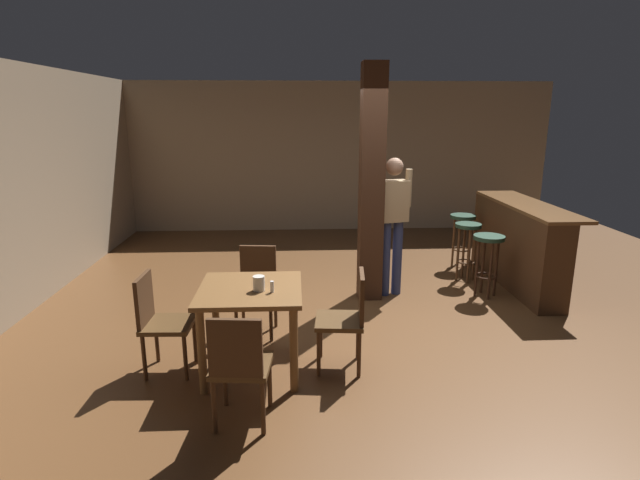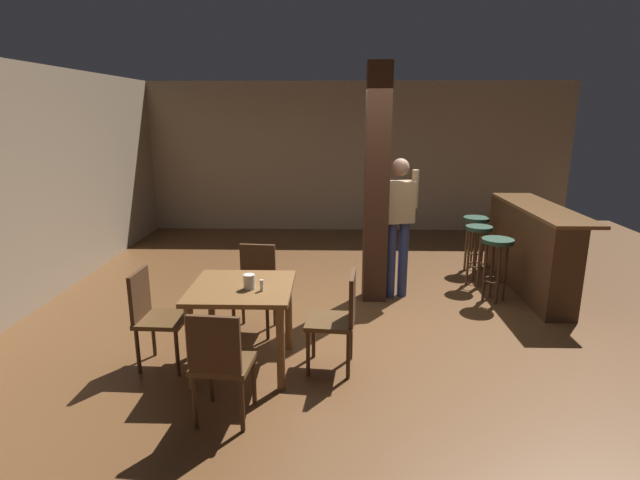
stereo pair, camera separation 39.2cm
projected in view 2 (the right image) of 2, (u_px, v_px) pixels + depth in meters
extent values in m
plane|color=brown|center=(375.00, 322.00, 5.50)|extent=(10.80, 10.80, 0.00)
cube|color=gray|center=(358.00, 157.00, 9.51)|extent=(8.00, 0.10, 2.80)
cube|color=#382114|center=(377.00, 186.00, 5.86)|extent=(0.28, 0.28, 2.80)
cube|color=brown|center=(242.00, 288.00, 4.35)|extent=(0.88, 0.88, 0.04)
cylinder|color=brown|center=(288.00, 313.00, 4.80)|extent=(0.07, 0.07, 0.74)
cylinder|color=brown|center=(212.00, 312.00, 4.82)|extent=(0.07, 0.07, 0.74)
cylinder|color=brown|center=(281.00, 349.00, 4.08)|extent=(0.07, 0.07, 0.74)
cylinder|color=brown|center=(191.00, 348.00, 4.10)|extent=(0.07, 0.07, 0.74)
cube|color=#4C3319|center=(330.00, 321.00, 4.42)|extent=(0.46, 0.46, 0.04)
cube|color=#422816|center=(352.00, 299.00, 4.34)|extent=(0.07, 0.38, 0.45)
cylinder|color=#422816|center=(308.00, 353.00, 4.33)|extent=(0.04, 0.04, 0.43)
cylinder|color=#422816|center=(314.00, 335.00, 4.66)|extent=(0.04, 0.04, 0.43)
cylinder|color=#422816|center=(348.00, 355.00, 4.28)|extent=(0.04, 0.04, 0.43)
cylinder|color=#422816|center=(351.00, 337.00, 4.62)|extent=(0.04, 0.04, 0.43)
cube|color=#4C3319|center=(254.00, 291.00, 5.16)|extent=(0.46, 0.46, 0.04)
cube|color=#422816|center=(258.00, 265.00, 5.29)|extent=(0.38, 0.07, 0.45)
cylinder|color=#422816|center=(267.00, 319.00, 5.03)|extent=(0.04, 0.04, 0.43)
cylinder|color=#422816|center=(234.00, 317.00, 5.07)|extent=(0.04, 0.04, 0.43)
cylinder|color=#422816|center=(275.00, 306.00, 5.36)|extent=(0.04, 0.04, 0.43)
cylinder|color=#422816|center=(243.00, 304.00, 5.40)|extent=(0.04, 0.04, 0.43)
cube|color=#4C3319|center=(163.00, 319.00, 4.46)|extent=(0.44, 0.44, 0.04)
cube|color=#422816|center=(140.00, 295.00, 4.41)|extent=(0.05, 0.38, 0.45)
cylinder|color=#422816|center=(190.00, 335.00, 4.67)|extent=(0.04, 0.04, 0.43)
cylinder|color=#422816|center=(177.00, 352.00, 4.33)|extent=(0.04, 0.04, 0.43)
cylinder|color=#422816|center=(153.00, 334.00, 4.69)|extent=(0.04, 0.04, 0.43)
cylinder|color=#422816|center=(138.00, 351.00, 4.36)|extent=(0.04, 0.04, 0.43)
cube|color=#4C3319|center=(224.00, 362.00, 3.70)|extent=(0.46, 0.46, 0.04)
cube|color=#422816|center=(214.00, 346.00, 3.46)|extent=(0.38, 0.07, 0.45)
cylinder|color=#422816|center=(211.00, 376.00, 3.94)|extent=(0.04, 0.04, 0.43)
cylinder|color=#422816|center=(254.00, 379.00, 3.90)|extent=(0.04, 0.04, 0.43)
cylinder|color=#422816|center=(195.00, 401.00, 3.61)|extent=(0.04, 0.04, 0.43)
cylinder|color=#422816|center=(242.00, 404.00, 3.57)|extent=(0.04, 0.04, 0.43)
cylinder|color=beige|center=(249.00, 282.00, 4.26)|extent=(0.10, 0.10, 0.13)
cylinder|color=silver|center=(262.00, 285.00, 4.21)|extent=(0.03, 0.03, 0.10)
cube|color=tan|center=(399.00, 202.00, 5.98)|extent=(0.38, 0.28, 0.50)
sphere|color=#997056|center=(401.00, 167.00, 5.88)|extent=(0.25, 0.25, 0.21)
cylinder|color=navy|center=(403.00, 259.00, 6.18)|extent=(0.15, 0.15, 0.95)
cylinder|color=navy|center=(391.00, 260.00, 6.15)|extent=(0.15, 0.15, 0.95)
cylinder|color=tan|center=(415.00, 189.00, 5.98)|extent=(0.10, 0.10, 0.46)
cylinder|color=tan|center=(384.00, 190.00, 5.90)|extent=(0.10, 0.10, 0.46)
cube|color=brown|center=(541.00, 208.00, 6.26)|extent=(0.56, 2.20, 0.04)
cube|color=#422816|center=(528.00, 250.00, 6.40)|extent=(0.36, 2.20, 1.05)
cylinder|color=#1E3828|center=(498.00, 241.00, 5.94)|extent=(0.37, 0.37, 0.05)
torus|color=#382114|center=(494.00, 280.00, 6.06)|extent=(0.26, 0.26, 0.02)
cylinder|color=#382114|center=(492.00, 269.00, 6.15)|extent=(0.03, 0.03, 0.73)
cylinder|color=#382114|center=(498.00, 275.00, 5.92)|extent=(0.03, 0.03, 0.73)
cylinder|color=#382114|center=(505.00, 272.00, 6.03)|extent=(0.03, 0.03, 0.73)
cylinder|color=#382114|center=(485.00, 272.00, 6.04)|extent=(0.03, 0.03, 0.73)
cylinder|color=#1E3828|center=(479.00, 228.00, 6.51)|extent=(0.34, 0.34, 0.05)
torus|color=#4C301C|center=(476.00, 265.00, 6.64)|extent=(0.24, 0.24, 0.02)
cylinder|color=#4C301C|center=(474.00, 255.00, 6.72)|extent=(0.03, 0.03, 0.75)
cylinder|color=#4C301C|center=(479.00, 260.00, 6.50)|extent=(0.03, 0.03, 0.75)
cylinder|color=#4C301C|center=(485.00, 258.00, 6.61)|extent=(0.03, 0.03, 0.75)
cylinder|color=#4C301C|center=(468.00, 257.00, 6.61)|extent=(0.03, 0.03, 0.75)
cylinder|color=#1E3828|center=(476.00, 219.00, 7.13)|extent=(0.37, 0.37, 0.05)
torus|color=brown|center=(474.00, 252.00, 7.25)|extent=(0.26, 0.26, 0.02)
cylinder|color=brown|center=(472.00, 243.00, 7.34)|extent=(0.03, 0.03, 0.74)
cylinder|color=brown|center=(477.00, 248.00, 7.11)|extent=(0.03, 0.03, 0.74)
cylinder|color=brown|center=(483.00, 246.00, 7.22)|extent=(0.03, 0.03, 0.74)
cylinder|color=brown|center=(466.00, 245.00, 7.23)|extent=(0.03, 0.03, 0.74)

